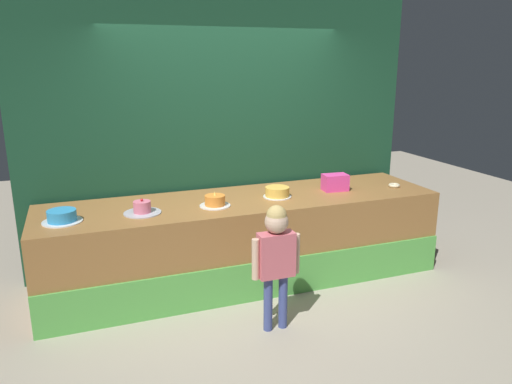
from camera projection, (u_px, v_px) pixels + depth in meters
ground_plane at (262, 299)px, 4.59m from camera, size 12.00×12.00×0.00m
stage_platform at (244, 239)px, 4.93m from camera, size 3.94×1.02×0.85m
curtain_backdrop at (225, 120)px, 5.18m from camera, size 4.23×0.08×3.13m
child_figure at (276, 251)px, 3.91m from camera, size 0.41×0.19×1.08m
pink_box at (335, 182)px, 5.11m from camera, size 0.27×0.19×0.17m
donut at (394, 185)px, 5.26m from camera, size 0.12×0.12×0.04m
cake_far_left at (62, 217)px, 4.11m from camera, size 0.33×0.33×0.11m
cake_center_left at (142, 209)px, 4.35m from camera, size 0.33×0.33×0.14m
cake_center_right at (215, 201)px, 4.57m from camera, size 0.29×0.29×0.14m
cake_far_right at (277, 192)px, 4.87m from camera, size 0.28×0.28×0.10m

